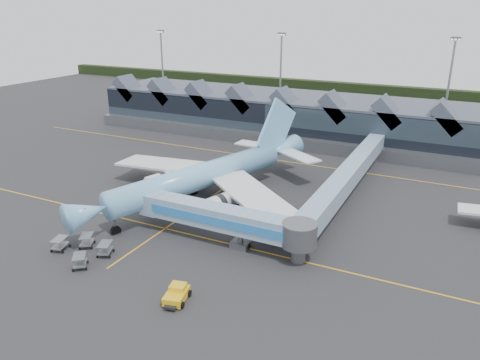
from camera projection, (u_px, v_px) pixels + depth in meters
The scene contains 10 objects.
ground at pixel (195, 208), 72.26m from camera, with size 260.00×260.00×0.00m, color #2A2A2D.
taxi_stripes at pixel (226, 187), 80.65m from camera, with size 120.00×60.00×0.01m.
tree_line_far at pixel (360, 89), 163.87m from camera, with size 260.00×4.00×4.00m, color black.
terminal at pixel (280, 114), 112.41m from camera, with size 90.00×22.25×12.52m.
light_masts at pixel (406, 81), 111.83m from camera, with size 132.40×42.56×22.45m.
main_airliner at pixel (207, 175), 73.79m from camera, with size 37.88×44.63×14.71m.
jet_bridge at pixel (233, 221), 59.66m from camera, with size 24.98×4.31×5.23m.
fuel_truck at pixel (180, 180), 79.02m from camera, with size 5.51×9.17×3.14m.
pushback_tug at pixel (177, 294), 49.24m from camera, with size 2.93×3.98×1.63m.
baggage_carts at pixel (83, 248), 58.43m from camera, with size 8.19×6.99×1.59m.
Camera 1 is at (35.73, -56.20, 29.19)m, focal length 35.00 mm.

